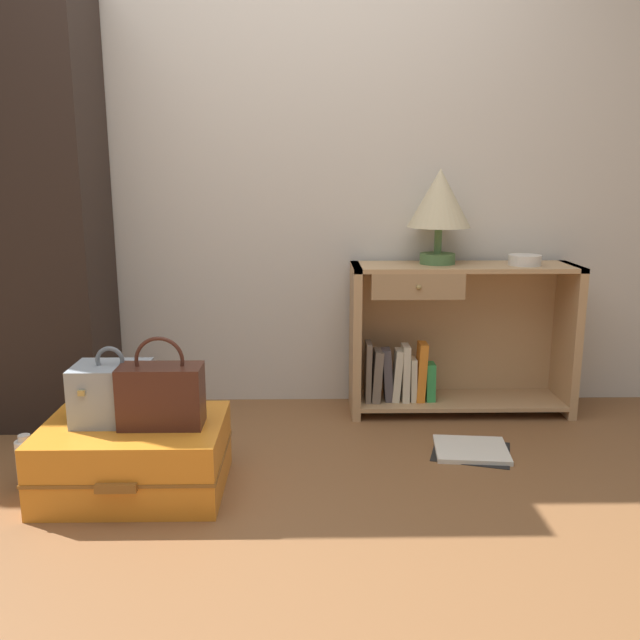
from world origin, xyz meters
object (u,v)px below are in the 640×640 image
(suitcase_large, at_px, (135,457))
(open_book_on_floor, at_px, (471,450))
(bookshelf, at_px, (449,340))
(handbag, at_px, (161,395))
(bowl, at_px, (525,260))
(train_case, at_px, (112,393))
(bottle, at_px, (27,464))
(table_lamp, at_px, (440,202))

(suitcase_large, relative_size, open_book_on_floor, 1.72)
(bookshelf, distance_m, handbag, 1.51)
(open_book_on_floor, bearing_deg, bowl, 55.63)
(bowl, distance_m, train_case, 1.96)
(bookshelf, height_order, handbag, bookshelf)
(bowl, xyz_separation_m, bottle, (-2.09, -0.80, -0.66))
(table_lamp, relative_size, open_book_on_floor, 1.16)
(bookshelf, xyz_separation_m, open_book_on_floor, (-0.00, -0.53, -0.35))
(bookshelf, height_order, table_lamp, table_lamp)
(bookshelf, xyz_separation_m, train_case, (-1.42, -0.83, 0.01))
(table_lamp, distance_m, bowl, 0.49)
(bottle, relative_size, open_book_on_floor, 0.56)
(bottle, distance_m, open_book_on_floor, 1.79)
(train_case, height_order, handbag, handbag)
(bowl, bearing_deg, table_lamp, 171.95)
(handbag, relative_size, open_book_on_floor, 0.86)
(train_case, relative_size, open_book_on_floor, 0.74)
(bottle, bearing_deg, suitcase_large, -1.83)
(table_lamp, height_order, bottle, table_lamp)
(train_case, xyz_separation_m, open_book_on_floor, (1.42, 0.30, -0.37))
(bottle, bearing_deg, train_case, 2.16)
(bookshelf, height_order, bowl, bowl)
(suitcase_large, relative_size, handbag, 1.99)
(open_book_on_floor, bearing_deg, handbag, -164.24)
(bookshelf, bearing_deg, train_case, -149.85)
(table_lamp, relative_size, bowl, 2.93)
(bowl, distance_m, bottle, 2.33)
(bowl, height_order, handbag, bowl)
(bookshelf, bearing_deg, bowl, -6.69)
(table_lamp, xyz_separation_m, train_case, (-1.35, -0.84, -0.66))
(table_lamp, distance_m, handbag, 1.60)
(handbag, bearing_deg, open_book_on_floor, 15.76)
(bowl, height_order, open_book_on_floor, bowl)
(train_case, distance_m, handbag, 0.20)
(bookshelf, bearing_deg, suitcase_large, -147.68)
(handbag, bearing_deg, bottle, 175.98)
(bowl, bearing_deg, train_case, -155.87)
(suitcase_large, xyz_separation_m, bottle, (-0.41, 0.01, -0.03))
(table_lamp, distance_m, open_book_on_floor, 1.16)
(table_lamp, xyz_separation_m, suitcase_large, (-1.27, -0.87, -0.90))
(table_lamp, bearing_deg, bowl, -8.05)
(bowl, height_order, suitcase_large, bowl)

